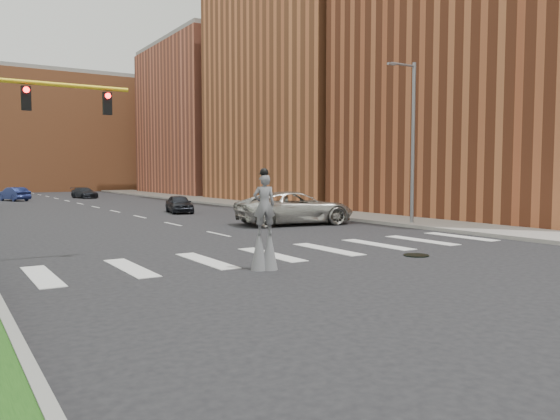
% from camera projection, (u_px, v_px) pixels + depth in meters
% --- Properties ---
extents(ground_plane, '(160.00, 160.00, 0.00)m').
position_uv_depth(ground_plane, '(316.00, 255.00, 19.63)').
color(ground_plane, black).
rests_on(ground_plane, ground).
extents(sidewalk_right, '(5.00, 90.00, 0.18)m').
position_uv_depth(sidewalk_right, '(263.00, 206.00, 47.37)').
color(sidewalk_right, gray).
rests_on(sidewalk_right, ground).
extents(manhole, '(0.90, 0.90, 0.04)m').
position_uv_depth(manhole, '(416.00, 255.00, 19.54)').
color(manhole, black).
rests_on(manhole, ground).
extents(building_near, '(16.00, 20.00, 22.00)m').
position_uv_depth(building_near, '(508.00, 55.00, 37.32)').
color(building_near, brown).
rests_on(building_near, ground).
extents(building_mid, '(16.00, 22.00, 24.00)m').
position_uv_depth(building_mid, '(318.00, 84.00, 55.81)').
color(building_mid, '#BD693B').
rests_on(building_mid, ground).
extents(building_far, '(16.00, 22.00, 20.00)m').
position_uv_depth(building_far, '(216.00, 122.00, 76.20)').
color(building_far, '#BC6145').
rests_on(building_far, ground).
extents(building_backdrop, '(26.00, 14.00, 18.00)m').
position_uv_depth(building_backdrop, '(62.00, 135.00, 88.00)').
color(building_backdrop, '#BD693B').
rests_on(building_backdrop, ground).
extents(streetlight, '(2.05, 0.20, 9.00)m').
position_uv_depth(streetlight, '(412.00, 138.00, 30.15)').
color(streetlight, slate).
rests_on(streetlight, ground).
extents(stilt_performer, '(0.82, 0.66, 3.12)m').
position_uv_depth(stilt_performer, '(264.00, 229.00, 16.66)').
color(stilt_performer, '#331E14').
rests_on(stilt_performer, ground).
extents(suv_crossing, '(7.24, 4.27, 1.89)m').
position_uv_depth(suv_crossing, '(295.00, 208.00, 31.23)').
color(suv_crossing, '#B6B3AC').
rests_on(suv_crossing, ground).
extents(car_near, '(2.23, 4.10, 1.32)m').
position_uv_depth(car_near, '(179.00, 204.00, 40.05)').
color(car_near, black).
rests_on(car_near, ground).
extents(car_mid, '(2.90, 4.54, 1.41)m').
position_uv_depth(car_mid, '(14.00, 194.00, 56.67)').
color(car_mid, navy).
rests_on(car_mid, ground).
extents(car_far, '(2.61, 4.51, 1.23)m').
position_uv_depth(car_far, '(84.00, 193.00, 62.40)').
color(car_far, black).
rests_on(car_far, ground).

